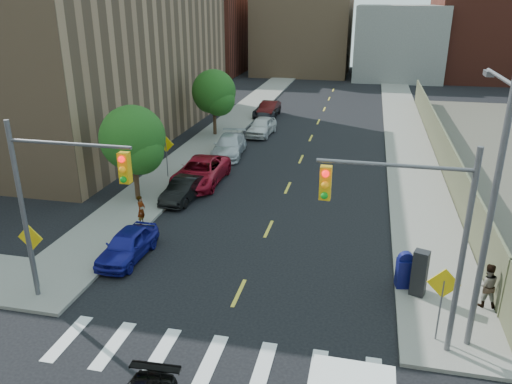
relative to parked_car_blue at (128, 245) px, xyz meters
The scene contains 27 objects.
sidewalk_nw 31.92m from the parked_car_blue, 94.04° to the left, with size 3.50×73.00×0.15m, color gray.
sidewalk_ne 34.48m from the parked_car_blue, 67.40° to the left, with size 3.50×73.00×0.15m, color gray.
fence_north 23.76m from the parked_car_blue, 50.52° to the left, with size 0.12×44.00×2.50m, color #575B40.
building_nw 27.19m from the parked_car_blue, 129.06° to the left, with size 22.00×30.00×16.00m, color #8C6B4C.
bg_bldg_west 62.77m from the parked_car_blue, 105.30° to the left, with size 14.00×18.00×12.00m, color #592319.
bg_bldg_midwest 62.71m from the parked_car_blue, 90.46° to the left, with size 14.00×16.00×15.00m, color #8C6B4C.
bg_bldg_center 61.98m from the parked_car_blue, 77.39° to the left, with size 12.00×16.00×10.00m, color gray.
bg_bldg_east 68.52m from the parked_car_blue, 66.19° to the left, with size 18.00×18.00×16.00m, color #592319.
signal_nw 5.35m from the parked_car_blue, 97.53° to the right, with size 4.59×0.30×7.00m.
signal_ne 12.66m from the parked_car_blue, 17.71° to the right, with size 4.59×0.30×7.00m.
streetlight_ne 14.70m from the parked_car_blue, 11.43° to the right, with size 0.25×3.70×9.00m.
warn_sign_nw 4.14m from the parked_car_blue, 125.98° to the right, with size 1.06×0.06×2.83m.
warn_sign_ne 13.16m from the parked_car_blue, 14.01° to the right, with size 1.06×0.06×2.83m.
warn_sign_midwest 10.67m from the parked_car_blue, 102.55° to the left, with size 1.06×0.06×2.83m.
tree_west_near 7.41m from the parked_car_blue, 111.44° to the left, with size 3.66×3.64×5.52m.
tree_west_far 21.71m from the parked_car_blue, 96.68° to the left, with size 3.66×3.64×5.52m.
parked_car_blue is the anchor object (origin of this frame).
parked_car_black 7.07m from the parked_car_blue, 90.00° to the left, with size 1.36×3.91×1.29m, color black.
parked_car_red 9.89m from the parked_car_blue, 89.54° to the left, with size 2.61×5.65×1.57m, color maroon.
parked_car_silver 16.10m from the parked_car_blue, 89.31° to the left, with size 2.09×5.14×1.49m, color #B7BABF.
parked_car_white 22.43m from the parked_car_blue, 86.68° to the left, with size 1.80×4.47×1.52m, color silver.
parked_car_maroon 29.62m from the parked_car_blue, 89.03° to the left, with size 1.54×4.42×1.45m, color #420D0D.
parked_car_grey 29.36m from the parked_car_blue, 89.38° to the left, with size 2.20×4.77×1.33m, color black.
mailbox 11.80m from the parked_car_blue, ahead, with size 0.70×0.58×1.52m.
payphone 12.32m from the parked_car_blue, ahead, with size 0.55×0.45×1.85m, color black.
pedestrian_west 3.31m from the parked_car_blue, 104.03° to the left, with size 0.56×0.37×1.53m, color gray.
pedestrian_east 14.67m from the parked_car_blue, ahead, with size 0.83×0.65×1.72m, color gray.
Camera 1 is at (4.34, -8.30, 10.80)m, focal length 35.00 mm.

